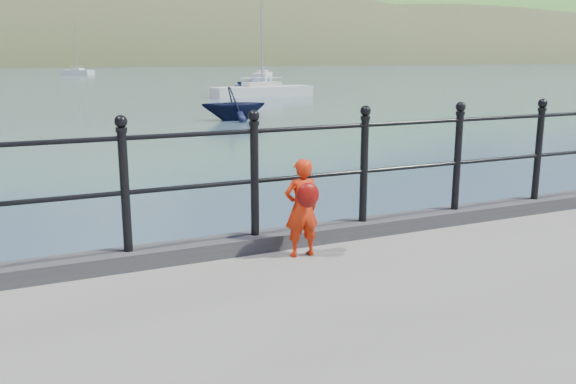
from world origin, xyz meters
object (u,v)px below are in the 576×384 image
launch_blue (262,84)px  railing (312,161)px  launch_navy (234,104)px  sailboat_far (263,75)px  sailboat_near (262,92)px  sailboat_deep (77,72)px  child (302,207)px

launch_blue → railing: bearing=-124.7°
launch_navy → sailboat_far: bearing=-15.4°
launch_navy → sailboat_near: size_ratio=0.29×
railing → sailboat_deep: (7.43, 93.72, -1.48)m
railing → launch_navy: (6.50, 20.53, -1.08)m
sailboat_deep → launch_navy: bearing=-42.3°
child → sailboat_far: sailboat_far is taller
launch_blue → launch_navy: 23.30m
launch_blue → sailboat_far: 28.49m
railing → child: railing is taller
sailboat_near → sailboat_far: size_ratio=1.13×
child → sailboat_far: size_ratio=0.11×
child → sailboat_deep: 94.41m
railing → launch_navy: 21.56m
launch_navy → sailboat_far: sailboat_far is taller
railing → launch_navy: bearing=72.4°
launch_navy → launch_blue: bearing=-17.0°
launch_blue → launch_navy: size_ratio=1.87×
railing → launch_blue: railing is taller
child → sailboat_near: size_ratio=0.09×
sailboat_far → launch_navy: bearing=-172.7°
child → launch_navy: child is taller
railing → sailboat_far: (27.30, 67.93, -1.48)m
launch_navy → sailboat_far: size_ratio=0.33×
launch_blue → sailboat_far: bearing=54.5°
sailboat_deep → sailboat_far: 32.56m
child → sailboat_deep: sailboat_deep is taller
launch_navy → sailboat_near: 16.28m
launch_blue → sailboat_far: sailboat_far is taller
railing → launch_navy: railing is taller
railing → sailboat_near: size_ratio=1.85×
sailboat_near → sailboat_far: sailboat_near is taller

